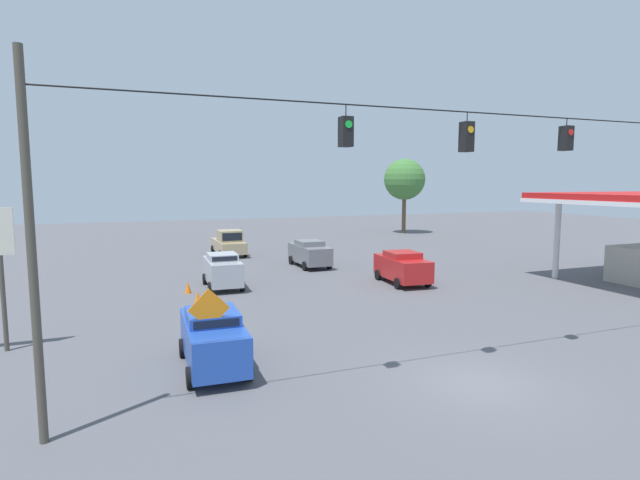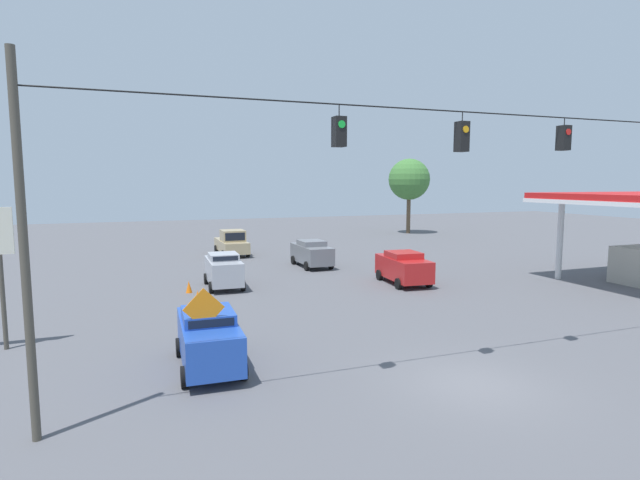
# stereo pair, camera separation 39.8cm
# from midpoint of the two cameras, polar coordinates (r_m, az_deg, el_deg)

# --- Properties ---
(ground_plane) EXTENTS (140.00, 140.00, 0.00)m
(ground_plane) POSITION_cam_midpoint_polar(r_m,az_deg,el_deg) (16.25, 16.99, -15.43)
(ground_plane) COLOR #56565B
(overhead_signal_span) EXTENTS (23.53, 0.38, 8.95)m
(overhead_signal_span) POSITION_cam_midpoint_polar(r_m,az_deg,el_deg) (15.86, 15.47, 4.24)
(overhead_signal_span) COLOR #4C473D
(overhead_signal_span) RESTS_ON ground_plane
(sedan_red_oncoming_far) EXTENTS (2.40, 4.45, 1.92)m
(sedan_red_oncoming_far) POSITION_cam_midpoint_polar(r_m,az_deg,el_deg) (30.15, 9.01, -3.04)
(sedan_red_oncoming_far) COLOR red
(sedan_red_oncoming_far) RESTS_ON ground_plane
(sedan_grey_oncoming_deep) EXTENTS (2.05, 4.44, 1.89)m
(sedan_grey_oncoming_deep) POSITION_cam_midpoint_polar(r_m,az_deg,el_deg) (35.68, -1.52, -1.49)
(sedan_grey_oncoming_deep) COLOR slate
(sedan_grey_oncoming_deep) RESTS_ON ground_plane
(sedan_blue_parked_shoulder) EXTENTS (2.07, 4.39, 1.91)m
(sedan_blue_parked_shoulder) POSITION_cam_midpoint_polar(r_m,az_deg,el_deg) (16.86, -12.81, -10.88)
(sedan_blue_parked_shoulder) COLOR #234CB2
(sedan_blue_parked_shoulder) RESTS_ON ground_plane
(pickup_truck_tan_withflow_deep) EXTENTS (2.24, 5.38, 2.12)m
(pickup_truck_tan_withflow_deep) POSITION_cam_midpoint_polar(r_m,az_deg,el_deg) (42.04, -10.67, -0.39)
(pickup_truck_tan_withflow_deep) COLOR tan
(pickup_truck_tan_withflow_deep) RESTS_ON ground_plane
(sedan_silver_withflow_far) EXTENTS (2.07, 4.09, 1.98)m
(sedan_silver_withflow_far) POSITION_cam_midpoint_polar(r_m,az_deg,el_deg) (29.14, -11.45, -3.37)
(sedan_silver_withflow_far) COLOR #A8AAB2
(sedan_silver_withflow_far) RESTS_ON ground_plane
(traffic_cone_nearest) EXTENTS (0.35, 0.35, 0.66)m
(traffic_cone_nearest) POSITION_cam_midpoint_polar(r_m,az_deg,el_deg) (18.35, -11.61, -11.58)
(traffic_cone_nearest) COLOR orange
(traffic_cone_nearest) RESTS_ON ground_plane
(traffic_cone_second) EXTENTS (0.35, 0.35, 0.66)m
(traffic_cone_second) POSITION_cam_midpoint_polar(r_m,az_deg,el_deg) (20.74, -12.90, -9.48)
(traffic_cone_second) COLOR orange
(traffic_cone_second) RESTS_ON ground_plane
(traffic_cone_third) EXTENTS (0.35, 0.35, 0.66)m
(traffic_cone_third) POSITION_cam_midpoint_polar(r_m,az_deg,el_deg) (23.29, -13.68, -7.72)
(traffic_cone_third) COLOR orange
(traffic_cone_third) RESTS_ON ground_plane
(traffic_cone_fourth) EXTENTS (0.35, 0.35, 0.66)m
(traffic_cone_fourth) POSITION_cam_midpoint_polar(r_m,az_deg,el_deg) (25.73, -14.24, -6.36)
(traffic_cone_fourth) COLOR orange
(traffic_cone_fourth) RESTS_ON ground_plane
(traffic_cone_fifth) EXTENTS (0.35, 0.35, 0.66)m
(traffic_cone_fifth) POSITION_cam_midpoint_polar(r_m,az_deg,el_deg) (28.27, -15.23, -5.23)
(traffic_cone_fifth) COLOR orange
(traffic_cone_fifth) RESTS_ON ground_plane
(work_zone_sign) EXTENTS (1.27, 0.06, 2.84)m
(work_zone_sign) POSITION_cam_midpoint_polar(r_m,az_deg,el_deg) (15.69, -13.27, -8.45)
(work_zone_sign) COLOR slate
(work_zone_sign) RESTS_ON ground_plane
(tree_horizon_left) EXTENTS (4.82, 4.82, 8.77)m
(tree_horizon_left) POSITION_cam_midpoint_polar(r_m,az_deg,el_deg) (59.82, 9.45, 6.82)
(tree_horizon_left) COLOR brown
(tree_horizon_left) RESTS_ON ground_plane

